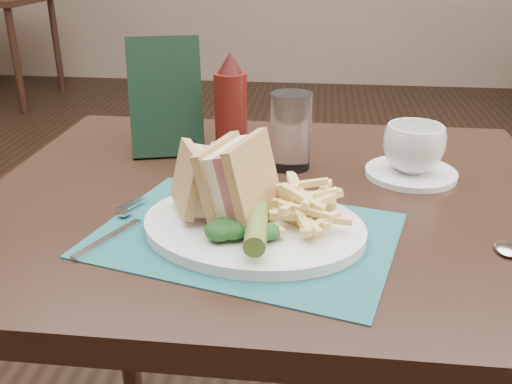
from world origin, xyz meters
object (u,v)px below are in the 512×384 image
drinking_glass (291,131)px  ketchup_bottle (231,105)px  coffee_cup (414,148)px  check_presenter (166,97)px  plate (253,227)px  sandwich_half_b (225,177)px  table_main (270,379)px  sandwich_half_a (187,182)px  placemat (246,235)px  saucer (411,173)px

drinking_glass → ketchup_bottle: (-0.11, 0.05, 0.03)m
coffee_cup → check_presenter: bearing=170.6°
plate → sandwich_half_b: (-0.04, 0.02, 0.06)m
table_main → ketchup_bottle: ketchup_bottle is taller
sandwich_half_a → coffee_cup: sandwich_half_a is taller
sandwich_half_b → check_presenter: bearing=135.5°
plate → sandwich_half_b: sandwich_half_b is taller
placemat → sandwich_half_b: sandwich_half_b is taller
saucer → check_presenter: size_ratio=0.71×
sandwich_half_a → table_main: bearing=25.5°
drinking_glass → plate: bearing=-97.8°
drinking_glass → ketchup_bottle: ketchup_bottle is taller
coffee_cup → check_presenter: check_presenter is taller
plate → saucer: (0.24, 0.23, -0.00)m
sandwich_half_a → coffee_cup: (0.33, 0.22, -0.02)m
table_main → drinking_glass: size_ratio=6.92×
table_main → saucer: saucer is taller
sandwich_half_b → check_presenter: (-0.15, 0.29, 0.03)m
saucer → check_presenter: check_presenter is taller
table_main → ketchup_bottle: 0.50m
table_main → saucer: size_ratio=6.00×
plate → coffee_cup: (0.24, 0.23, 0.04)m
table_main → sandwich_half_a: (-0.10, -0.13, 0.44)m
saucer → drinking_glass: 0.21m
drinking_glass → check_presenter: bearing=166.8°
placemat → ketchup_bottle: 0.32m
sandwich_half_b → saucer: size_ratio=0.76×
plate → coffee_cup: size_ratio=3.03×
table_main → ketchup_bottle: (-0.09, 0.16, 0.47)m
table_main → coffee_cup: (0.22, 0.09, 0.42)m
placemat → sandwich_half_a: size_ratio=4.16×
sandwich_half_a → check_presenter: 0.31m
table_main → coffee_cup: 0.49m
saucer → drinking_glass: size_ratio=1.15×
placemat → ketchup_bottle: size_ratio=2.07×
ketchup_bottle → placemat: bearing=-77.7°
table_main → placemat: bearing=-99.0°
sandwich_half_b → ketchup_bottle: bearing=114.5°
table_main → sandwich_half_b: size_ratio=7.93×
drinking_glass → check_presenter: (-0.23, 0.05, 0.04)m
sandwich_half_a → sandwich_half_b: size_ratio=0.82×
coffee_cup → ketchup_bottle: size_ratio=0.53×
placemat → drinking_glass: 0.27m
plate → ketchup_bottle: bearing=116.4°
sandwich_half_b → check_presenter: check_presenter is taller
sandwich_half_b → check_presenter: size_ratio=0.53×
sandwich_half_b → drinking_glass: same height
plate → check_presenter: 0.37m
sandwich_half_a → ketchup_bottle: (0.01, 0.28, 0.03)m
sandwich_half_b → drinking_glass: 0.24m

